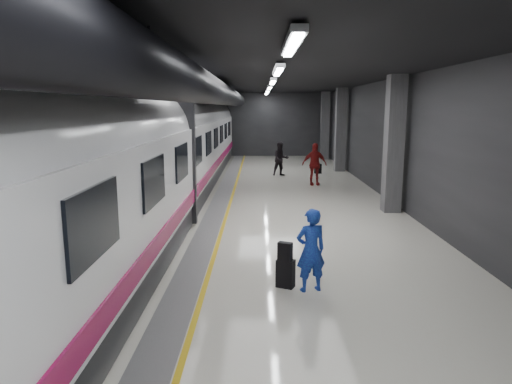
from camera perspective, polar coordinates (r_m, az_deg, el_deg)
ground at (r=13.52m, az=-0.09°, el=-4.29°), size 40.00×40.00×0.00m
platform_hall at (r=14.03m, az=-1.25°, el=10.86°), size 10.02×40.02×4.51m
train at (r=13.56m, az=-13.98°, el=4.35°), size 3.05×38.00×4.05m
traveler_main at (r=8.72m, az=6.87°, el=-7.23°), size 0.67×0.54×1.61m
suitcase_main at (r=9.02m, az=3.71°, el=-10.13°), size 0.40×0.33×0.55m
shoulder_bag at (r=8.85m, az=3.65°, el=-7.43°), size 0.31×0.24×0.36m
traveler_far_a at (r=23.39m, az=3.10°, el=4.15°), size 1.00×0.88×1.73m
traveler_far_b at (r=20.70m, az=7.31°, el=3.48°), size 1.16×0.59×1.89m
suitcase_far at (r=24.48m, az=7.74°, el=2.91°), size 0.38×0.29×0.51m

